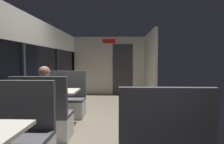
# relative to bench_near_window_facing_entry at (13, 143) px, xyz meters

# --- Properties ---
(ground_plane) EXTENTS (3.30, 9.20, 0.02)m
(ground_plane) POSITION_rel_bench_near_window_facing_entry_xyz_m (0.89, 1.39, -0.34)
(ground_plane) COLOR #665B4C
(carriage_window_panel_left) EXTENTS (0.09, 8.48, 2.30)m
(carriage_window_panel_left) POSITION_rel_bench_near_window_facing_entry_xyz_m (-0.56, 1.39, 0.78)
(carriage_window_panel_left) COLOR beige
(carriage_window_panel_left) RESTS_ON ground_plane
(carriage_end_bulkhead) EXTENTS (2.90, 0.11, 2.30)m
(carriage_end_bulkhead) POSITION_rel_bench_near_window_facing_entry_xyz_m (0.95, 5.59, 0.81)
(carriage_end_bulkhead) COLOR beige
(carriage_end_bulkhead) RESTS_ON ground_plane
(carriage_aisle_panel_right) EXTENTS (0.08, 2.40, 2.30)m
(carriage_aisle_panel_right) POSITION_rel_bench_near_window_facing_entry_xyz_m (2.34, 4.39, 0.82)
(carriage_aisle_panel_right) COLOR beige
(carriage_aisle_panel_right) RESTS_ON ground_plane
(bench_near_window_facing_entry) EXTENTS (0.95, 0.50, 1.10)m
(bench_near_window_facing_entry) POSITION_rel_bench_near_window_facing_entry_xyz_m (0.00, 0.00, 0.00)
(bench_near_window_facing_entry) COLOR silver
(bench_near_window_facing_entry) RESTS_ON ground_plane
(dining_table_mid_window) EXTENTS (0.90, 0.70, 0.74)m
(dining_table_mid_window) POSITION_rel_bench_near_window_facing_entry_xyz_m (0.00, 1.65, 0.31)
(dining_table_mid_window) COLOR #9E9EA3
(dining_table_mid_window) RESTS_ON ground_plane
(bench_mid_window_facing_end) EXTENTS (0.95, 0.50, 1.10)m
(bench_mid_window_facing_end) POSITION_rel_bench_near_window_facing_entry_xyz_m (0.00, 0.95, 0.00)
(bench_mid_window_facing_end) COLOR silver
(bench_mid_window_facing_end) RESTS_ON ground_plane
(bench_mid_window_facing_entry) EXTENTS (0.95, 0.50, 1.10)m
(bench_mid_window_facing_entry) POSITION_rel_bench_near_window_facing_entry_xyz_m (0.00, 2.35, 0.00)
(bench_mid_window_facing_entry) COLOR silver
(bench_mid_window_facing_entry) RESTS_ON ground_plane
(seated_passenger) EXTENTS (0.47, 0.55, 1.26)m
(seated_passenger) POSITION_rel_bench_near_window_facing_entry_xyz_m (0.00, 1.03, 0.21)
(seated_passenger) COLOR #26262D
(seated_passenger) RESTS_ON ground_plane
(coffee_cup_secondary) EXTENTS (0.07, 0.07, 0.09)m
(coffee_cup_secondary) POSITION_rel_bench_near_window_facing_entry_xyz_m (-0.16, 1.54, 0.46)
(coffee_cup_secondary) COLOR white
(coffee_cup_secondary) RESTS_ON dining_table_mid_window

